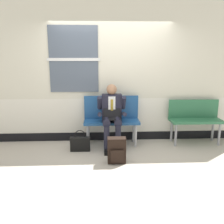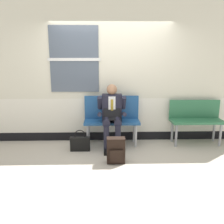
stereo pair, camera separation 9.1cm
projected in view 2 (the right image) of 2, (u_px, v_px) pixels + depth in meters
The scene contains 7 objects.
ground_plane at pixel (112, 153), 4.63m from camera, with size 18.00×18.00×0.00m, color #B2A899.
station_wall at pixel (111, 74), 5.08m from camera, with size 6.45×0.16×2.91m.
bench_with_person at pixel (112, 116), 5.01m from camera, with size 1.13×0.42×1.01m.
bench_empty at pixel (196, 118), 5.05m from camera, with size 1.07×0.42×0.91m.
person_seated at pixel (112, 114), 4.78m from camera, with size 0.57×0.70×1.27m.
backpack at pixel (116, 151), 4.15m from camera, with size 0.32×0.21×0.45m.
handbag at pixel (80, 143), 4.70m from camera, with size 0.38×0.11×0.42m.
Camera 2 is at (-0.13, -4.33, 1.81)m, focal length 38.51 mm.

